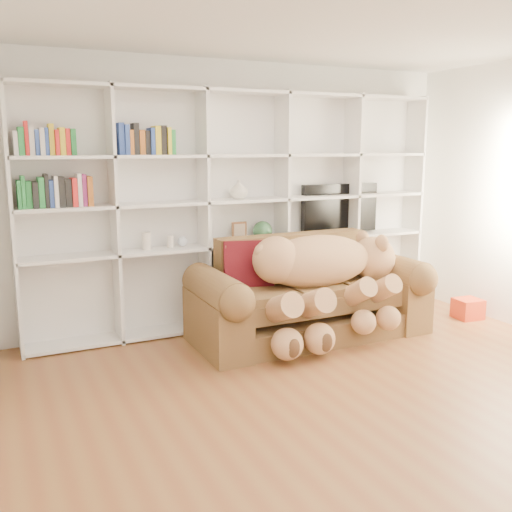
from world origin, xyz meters
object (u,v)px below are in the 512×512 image
gift_box (468,309)px  teddy_bear (323,272)px  tv (340,209)px  sofa (308,299)px

gift_box → teddy_bear: bearing=177.3°
teddy_bear → tv: tv is taller
sofa → tv: 1.32m
gift_box → sofa: bearing=171.4°
teddy_bear → gift_box: 1.89m
sofa → gift_box: (1.85, -0.28, -0.26)m
gift_box → tv: bearing=136.9°
teddy_bear → tv: size_ratio=1.77×
sofa → teddy_bear: bearing=-77.4°
sofa → teddy_bear: teddy_bear is taller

